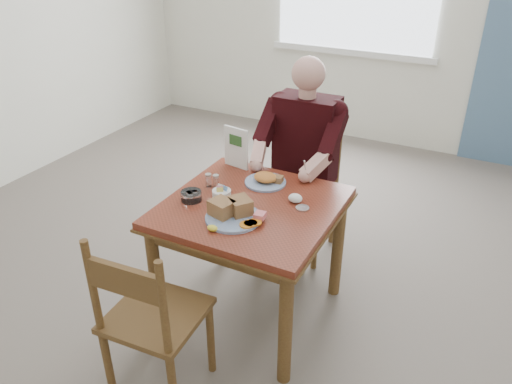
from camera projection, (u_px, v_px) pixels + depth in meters
The scene contains 15 objects.
floor at pixel (252, 310), 3.06m from camera, with size 6.00×6.00×0.00m, color #71645B.
wall_back at pixel (397, 5), 4.74m from camera, with size 5.50×5.50×0.00m, color white.
lemon_wedge at pixel (212, 228), 2.46m from camera, with size 0.06×0.04×0.03m, color yellow.
napkin at pixel (295, 198), 2.71m from camera, with size 0.08×0.06×0.05m, color white.
metal_dish at pixel (302, 208), 2.65m from camera, with size 0.07×0.07×0.01m, color silver.
table at pixel (251, 221), 2.76m from camera, with size 0.92×0.92×0.75m.
chair_far at pixel (305, 187), 3.46m from camera, with size 0.42×0.42×0.95m.
chair_near at pixel (151, 319), 2.31m from camera, with size 0.45×0.45×0.95m.
diner at pixel (302, 147), 3.23m from camera, with size 0.53×0.56×1.39m.
near_plate at pixel (233, 212), 2.56m from camera, with size 0.38×0.38×0.10m.
far_plate at pixel (266, 180), 2.90m from camera, with size 0.26×0.26×0.07m.
caddy at pixel (222, 194), 2.74m from camera, with size 0.11×0.11×0.08m.
shakers at pixel (212, 181), 2.86m from camera, with size 0.09×0.05×0.08m.
creamer at pixel (191, 196), 2.73m from camera, with size 0.15×0.15×0.05m.
menu at pixel (236, 147), 3.05m from camera, with size 0.18×0.04×0.26m.
Camera 1 is at (1.09, -2.07, 2.10)m, focal length 35.00 mm.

